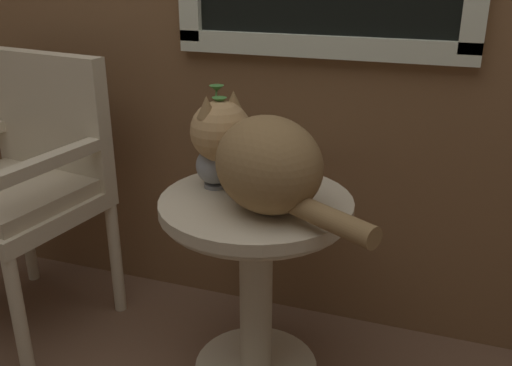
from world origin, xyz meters
TOP-DOWN VIEW (x-y plane):
  - wicker_side_table at (0.15, 0.26)m, footprint 0.57×0.57m
  - wicker_chair at (-0.73, 0.32)m, footprint 0.59×0.57m
  - cat at (0.17, 0.22)m, footprint 0.60×0.40m
  - pewter_vase_with_ivy at (-0.00, 0.31)m, footprint 0.11×0.13m

SIDE VIEW (x-z plane):
  - wicker_side_table at x=0.15m, z-range 0.13..0.75m
  - wicker_chair at x=-0.73m, z-range 0.08..1.05m
  - pewter_vase_with_ivy at x=0.00m, z-range 0.56..0.86m
  - cat at x=0.17m, z-range 0.62..0.91m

